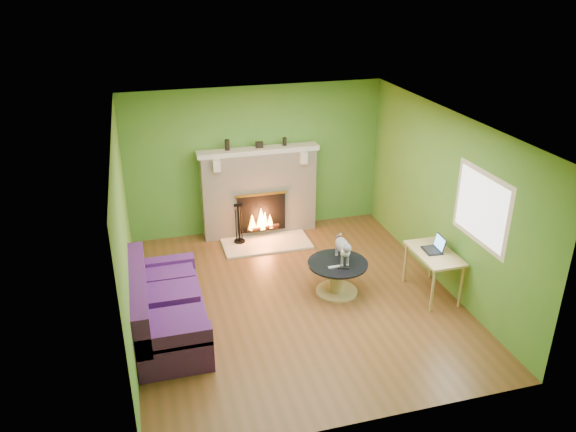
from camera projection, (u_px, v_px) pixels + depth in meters
name	position (u px, v px, depth m)	size (l,w,h in m)	color
floor	(295.00, 298.00, 8.13)	(5.00, 5.00, 0.00)	brown
ceiling	(296.00, 123.00, 7.07)	(5.00, 5.00, 0.00)	white
wall_back	(256.00, 160.00, 9.80)	(5.00, 5.00, 0.00)	#45842B
wall_front	(368.00, 320.00, 5.40)	(5.00, 5.00, 0.00)	#45842B
wall_left	(124.00, 237.00, 7.05)	(5.00, 5.00, 0.00)	#45842B
wall_right	(444.00, 200.00, 8.15)	(5.00, 5.00, 0.00)	#45842B
window_frame	(481.00, 208.00, 7.25)	(1.20, 1.20, 0.00)	silver
window_pane	(481.00, 208.00, 7.25)	(1.06, 1.06, 0.00)	white
fireplace	(259.00, 192.00, 9.85)	(2.10, 0.46, 1.58)	beige
hearth	(266.00, 243.00, 9.71)	(1.50, 0.75, 0.03)	beige
mantel	(258.00, 150.00, 9.52)	(2.10, 0.28, 0.08)	beige
sofa	(164.00, 309.00, 7.28)	(0.89, 1.96, 0.88)	#48185E
coffee_table	(337.00, 275.00, 8.18)	(0.87, 0.87, 0.49)	tan
desk	(434.00, 258.00, 8.01)	(0.54, 0.92, 0.68)	tan
cat	(342.00, 248.00, 8.07)	(0.23, 0.63, 0.40)	slate
remote_silver	(334.00, 267.00, 7.96)	(0.17, 0.04, 0.02)	gray
remote_black	(343.00, 268.00, 7.94)	(0.16, 0.04, 0.02)	black
laptop	(433.00, 244.00, 7.97)	(0.26, 0.30, 0.22)	black
fire_tools	(239.00, 223.00, 9.58)	(0.19, 0.19, 0.72)	black
mantel_vase_left	(227.00, 145.00, 9.36)	(0.08, 0.08, 0.18)	black
mantel_vase_right	(285.00, 142.00, 9.61)	(0.07, 0.07, 0.14)	black
mantel_box	(259.00, 145.00, 9.51)	(0.12, 0.08, 0.10)	black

